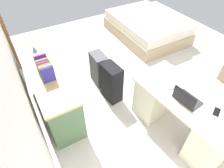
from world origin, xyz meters
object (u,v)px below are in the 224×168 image
(desk, at_px, (182,115))
(suitcase_black, at_px, (111,83))
(figurine_small, at_px, (34,49))
(office_chair, at_px, (223,93))
(credenza, at_px, (49,87))
(computer_mouse, at_px, (171,87))
(laptop, at_px, (186,99))
(cell_phone_near_laptop, at_px, (217,112))
(suitcase_spare_grey, at_px, (99,69))
(bed, at_px, (147,27))

(desk, bearing_deg, suitcase_black, 24.75)
(suitcase_black, relative_size, figurine_small, 6.10)
(office_chair, xyz_separation_m, figurine_small, (1.97, 2.20, 0.39))
(credenza, bearing_deg, computer_mouse, -132.14)
(laptop, xyz_separation_m, cell_phone_near_laptop, (-0.30, -0.20, -0.04))
(figurine_small, bearing_deg, desk, -143.80)
(office_chair, height_order, laptop, office_chair)
(figurine_small, bearing_deg, suitcase_spare_grey, -113.04)
(credenza, relative_size, suitcase_black, 2.68)
(figurine_small, bearing_deg, suitcase_black, -132.95)
(desk, bearing_deg, computer_mouse, 17.55)
(desk, relative_size, suitcase_black, 2.23)
(office_chair, height_order, suitcase_spare_grey, office_chair)
(credenza, bearing_deg, bed, -69.59)
(suitcase_black, bearing_deg, laptop, -164.83)
(suitcase_spare_grey, distance_m, cell_phone_near_laptop, 2.00)
(suitcase_black, bearing_deg, credenza, 62.81)
(suitcase_spare_grey, bearing_deg, desk, -161.23)
(laptop, relative_size, cell_phone_near_laptop, 2.42)
(cell_phone_near_laptop, bearing_deg, bed, -48.55)
(computer_mouse, bearing_deg, office_chair, -113.52)
(suitcase_black, distance_m, figurine_small, 1.34)
(bed, distance_m, cell_phone_near_laptop, 3.08)
(computer_mouse, height_order, cell_phone_near_laptop, computer_mouse)
(credenza, relative_size, suitcase_spare_grey, 2.98)
(figurine_small, bearing_deg, office_chair, -131.86)
(desk, relative_size, cell_phone_near_laptop, 11.00)
(credenza, relative_size, laptop, 5.46)
(suitcase_black, bearing_deg, bed, -57.65)
(office_chair, bearing_deg, figurine_small, 48.14)
(office_chair, relative_size, credenza, 0.52)
(bed, distance_m, computer_mouse, 2.67)
(office_chair, bearing_deg, laptop, 88.83)
(bed, relative_size, suitcase_black, 2.87)
(desk, distance_m, cell_phone_near_laptop, 0.48)
(computer_mouse, relative_size, figurine_small, 0.91)
(office_chair, distance_m, credenza, 2.65)
(figurine_small, bearing_deg, bed, -78.89)
(suitcase_spare_grey, xyz_separation_m, cell_phone_near_laptop, (-1.86, -0.59, 0.42))
(suitcase_black, xyz_separation_m, figurine_small, (0.85, 0.92, 0.48))
(office_chair, height_order, figurine_small, office_chair)
(office_chair, bearing_deg, bed, -12.13)
(suitcase_spare_grey, bearing_deg, cell_phone_near_laptop, -161.20)
(laptop, bearing_deg, credenza, 41.88)
(suitcase_spare_grey, bearing_deg, suitcase_black, -179.84)
(desk, bearing_deg, figurine_small, 36.20)
(desk, distance_m, laptop, 0.40)
(credenza, height_order, bed, credenza)
(computer_mouse, height_order, figurine_small, figurine_small)
(bed, height_order, laptop, laptop)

